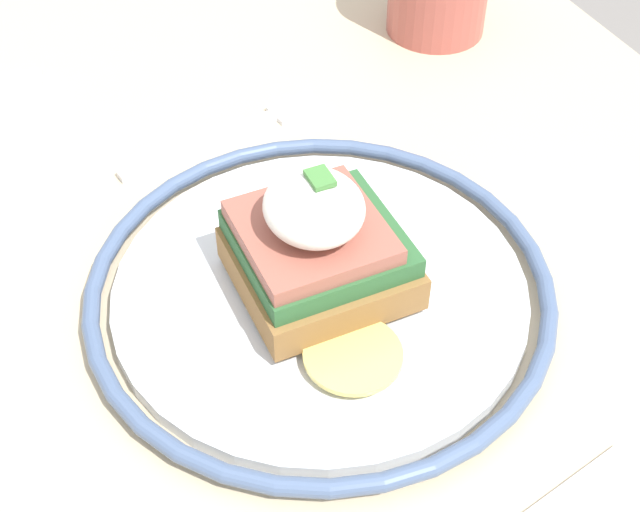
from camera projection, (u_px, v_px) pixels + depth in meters
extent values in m
cube|color=#C6B28E|center=(239.00, 370.00, 0.50)|extent=(1.07, 0.79, 0.03)
cylinder|color=#C6B28E|center=(367.00, 197.00, 1.16)|extent=(0.06, 0.06, 0.72)
cylinder|color=silver|center=(320.00, 293.00, 0.51)|extent=(0.24, 0.24, 0.01)
torus|color=slate|center=(320.00, 287.00, 0.51)|extent=(0.27, 0.27, 0.01)
cube|color=olive|center=(320.00, 267.00, 0.50)|extent=(0.09, 0.09, 0.02)
cube|color=#2D6033|center=(319.00, 243.00, 0.49)|extent=(0.08, 0.09, 0.01)
cube|color=#9E5647|center=(311.00, 232.00, 0.48)|extent=(0.08, 0.08, 0.01)
ellipsoid|color=white|center=(314.00, 207.00, 0.46)|extent=(0.06, 0.05, 0.03)
cylinder|color=#EAD166|center=(353.00, 354.00, 0.47)|extent=(0.05, 0.05, 0.00)
cube|color=#47843D|center=(320.00, 178.00, 0.45)|extent=(0.02, 0.01, 0.00)
cube|color=silver|center=(200.00, 145.00, 0.61)|extent=(0.03, 0.12, 0.00)
cube|color=silver|center=(295.00, 108.00, 0.65)|extent=(0.03, 0.04, 0.00)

